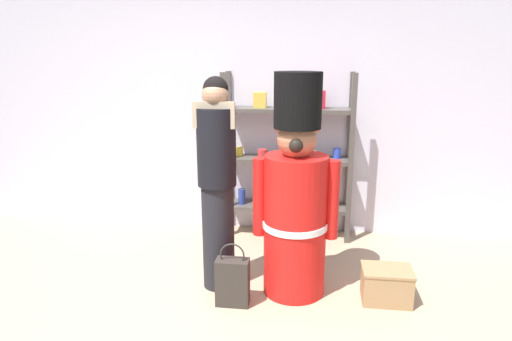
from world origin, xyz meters
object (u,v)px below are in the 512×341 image
at_px(person_shopper, 217,181).
at_px(shopping_bag, 233,281).
at_px(display_crate, 386,285).
at_px(merchandise_shelf, 288,156).
at_px(teddy_bear_guard, 295,202).

bearing_deg(person_shopper, shopping_bag, -59.41).
bearing_deg(display_crate, person_shopper, 176.65).
distance_m(merchandise_shelf, teddy_bear_guard, 1.20).
relative_size(merchandise_shelf, teddy_bear_guard, 0.97).
height_order(merchandise_shelf, display_crate, merchandise_shelf).
bearing_deg(display_crate, teddy_bear_guard, 174.70).
bearing_deg(teddy_bear_guard, shopping_bag, -149.46).
distance_m(merchandise_shelf, shopping_bag, 1.63).
relative_size(teddy_bear_guard, shopping_bag, 3.47).
height_order(merchandise_shelf, person_shopper, person_shopper).
distance_m(teddy_bear_guard, person_shopper, 0.64).
bearing_deg(display_crate, shopping_bag, -170.30).
relative_size(merchandise_shelf, display_crate, 4.45).
xyz_separation_m(merchandise_shelf, display_crate, (0.85, -1.25, -0.72)).
distance_m(merchandise_shelf, person_shopper, 1.27).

